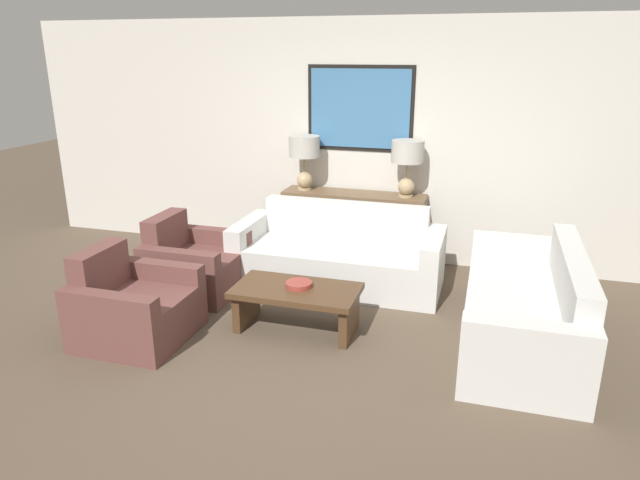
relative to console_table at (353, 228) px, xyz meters
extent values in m
plane|color=brown|center=(0.00, -2.16, -0.40)|extent=(20.00, 20.00, 0.00)
cube|color=beige|center=(0.00, 0.27, 0.92)|extent=(8.12, 0.10, 2.65)
cube|color=black|center=(0.00, 0.21, 1.30)|extent=(1.18, 0.01, 0.92)
cube|color=teal|center=(0.00, 0.21, 1.30)|extent=(1.10, 0.02, 0.84)
cube|color=brown|center=(0.00, 0.00, 0.00)|extent=(1.59, 0.38, 0.81)
cylinder|color=tan|center=(-0.57, 0.00, 0.42)|extent=(0.15, 0.15, 0.02)
sphere|color=tan|center=(-0.57, 0.00, 0.52)|extent=(0.18, 0.18, 0.18)
cylinder|color=#8C7A51|center=(-0.57, 0.00, 0.69)|extent=(0.02, 0.02, 0.17)
cylinder|color=#B2ADA3|center=(-0.57, 0.00, 0.89)|extent=(0.34, 0.34, 0.23)
cylinder|color=tan|center=(0.57, 0.00, 0.42)|extent=(0.15, 0.15, 0.02)
sphere|color=tan|center=(0.57, 0.00, 0.52)|extent=(0.18, 0.18, 0.18)
cylinder|color=#8C7A51|center=(0.57, 0.00, 0.69)|extent=(0.02, 0.02, 0.17)
cylinder|color=#B2ADA3|center=(0.57, 0.00, 0.89)|extent=(0.34, 0.34, 0.23)
cube|color=silver|center=(0.00, -0.78, -0.20)|extent=(1.75, 0.70, 0.41)
cube|color=silver|center=(0.00, -0.34, -0.01)|extent=(1.75, 0.18, 0.79)
cube|color=silver|center=(-0.96, -0.69, -0.10)|extent=(0.18, 0.88, 0.61)
cube|color=silver|center=(0.96, -0.69, -0.10)|extent=(0.18, 0.88, 0.61)
cube|color=silver|center=(1.68, -1.42, -0.20)|extent=(0.70, 1.75, 0.41)
cube|color=silver|center=(2.12, -1.42, -0.01)|extent=(0.18, 1.75, 0.79)
cube|color=silver|center=(1.77, -0.45, -0.10)|extent=(0.88, 0.18, 0.61)
cube|color=silver|center=(1.77, -2.38, -0.10)|extent=(0.88, 0.18, 0.61)
cube|color=#4C331E|center=(-0.07, -1.78, -0.04)|extent=(1.06, 0.57, 0.05)
cube|color=#4C331E|center=(-0.54, -1.78, -0.23)|extent=(0.07, 0.45, 0.34)
cube|color=#4C331E|center=(0.40, -1.78, -0.23)|extent=(0.07, 0.45, 0.34)
cylinder|color=#93382D|center=(-0.05, -1.75, 0.01)|extent=(0.23, 0.23, 0.04)
cube|color=brown|center=(-1.20, -1.26, -0.21)|extent=(0.65, 0.58, 0.39)
cube|color=brown|center=(-1.62, -1.26, -0.02)|extent=(0.18, 0.58, 0.77)
cube|color=brown|center=(-1.29, -1.62, -0.13)|extent=(0.83, 0.14, 0.55)
cube|color=brown|center=(-1.29, -0.91, -0.13)|extent=(0.83, 0.14, 0.55)
cube|color=brown|center=(-1.20, -2.29, -0.21)|extent=(0.65, 0.58, 0.39)
cube|color=brown|center=(-1.62, -2.29, -0.02)|extent=(0.18, 0.58, 0.77)
cube|color=brown|center=(-1.29, -2.65, -0.13)|extent=(0.83, 0.14, 0.55)
cube|color=brown|center=(-1.29, -1.93, -0.13)|extent=(0.83, 0.14, 0.55)
camera|label=1|loc=(1.40, -5.99, 1.90)|focal=32.00mm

